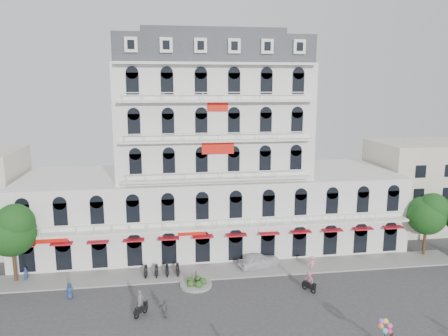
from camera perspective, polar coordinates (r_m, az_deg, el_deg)
ground at (r=40.09m, az=1.60°, el=-18.60°), size 120.00×120.00×0.00m
sidewalk at (r=48.00m, az=-0.30°, el=-13.28°), size 53.00×4.00×0.16m
main_building at (r=53.61m, az=-1.65°, el=0.39°), size 45.00×15.00×25.80m
flank_building_east at (r=66.68m, az=24.70°, el=-2.00°), size 14.00×10.00×12.00m
traffic_island at (r=44.93m, az=-3.67°, el=-14.83°), size 3.20×3.20×1.60m
parked_scooter_row at (r=47.46m, az=-8.10°, el=-13.79°), size 4.40×1.80×1.10m
tree_west_inner at (r=48.38m, az=-26.00°, el=-7.13°), size 4.76×4.76×8.25m
tree_east_inner at (r=55.55m, az=25.04°, el=-5.31°), size 4.40×4.37×7.57m
parked_car at (r=48.87m, az=4.61°, el=-11.93°), size 5.06×3.17×1.61m
rider_west at (r=40.05m, az=-10.83°, el=-17.04°), size 1.21×1.40×2.36m
rider_center at (r=44.25m, az=11.05°, el=-14.27°), size 1.06×1.53×2.06m
pedestrian_left at (r=44.66m, az=-19.51°, el=-14.88°), size 0.90×0.78×1.56m
pedestrian_mid at (r=39.48m, az=-7.73°, el=-17.76°), size 1.09×0.92×1.75m
pedestrian_right at (r=49.02m, az=11.40°, el=-12.06°), size 1.18×0.96×1.59m
pedestrian_far at (r=49.78m, az=-24.44°, el=-12.55°), size 0.64×0.65×1.50m
balloon_vendor at (r=36.94m, az=20.69°, el=-19.80°), size 1.43×1.29×2.45m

